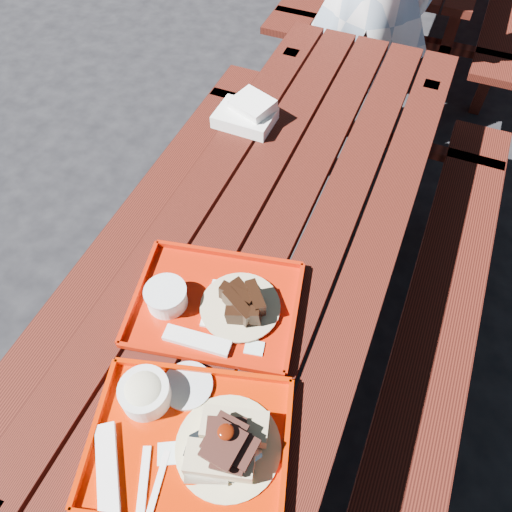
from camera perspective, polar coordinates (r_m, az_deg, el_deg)
name	(u,v)px	position (r m, az deg, el deg)	size (l,w,h in m)	color
ground	(269,344)	(2.17, 1.55, -9.99)	(60.00, 60.00, 0.00)	black
picnic_table_near	(273,269)	(1.69, 1.96, -1.47)	(1.41, 2.40, 0.75)	#45150D
near_tray	(190,430)	(1.22, -7.58, -19.08)	(0.54, 0.47, 0.14)	#BC1E00
far_tray	(212,304)	(1.37, -5.06, -5.50)	(0.51, 0.43, 0.08)	#B01905
white_cloth	(247,114)	(1.90, -1.02, 15.93)	(0.21, 0.19, 0.09)	white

